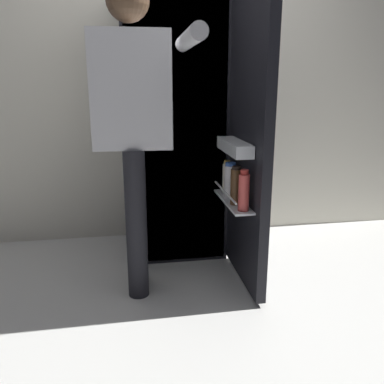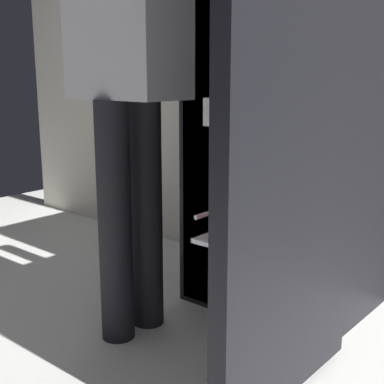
% 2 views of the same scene
% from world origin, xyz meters
% --- Properties ---
extents(ground_plane, '(5.32, 5.32, 0.00)m').
position_xyz_m(ground_plane, '(0.00, 0.00, 0.00)').
color(ground_plane, silver).
extents(kitchen_wall, '(4.40, 0.10, 2.69)m').
position_xyz_m(kitchen_wall, '(0.00, 0.88, 1.35)').
color(kitchen_wall, silver).
rests_on(kitchen_wall, ground_plane).
extents(refrigerator, '(0.74, 1.24, 1.82)m').
position_xyz_m(refrigerator, '(0.03, 0.48, 0.91)').
color(refrigerator, black).
rests_on(refrigerator, ground_plane).
extents(person, '(0.54, 0.76, 1.73)m').
position_xyz_m(person, '(-0.28, -0.07, 1.05)').
color(person, black).
rests_on(person, ground_plane).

